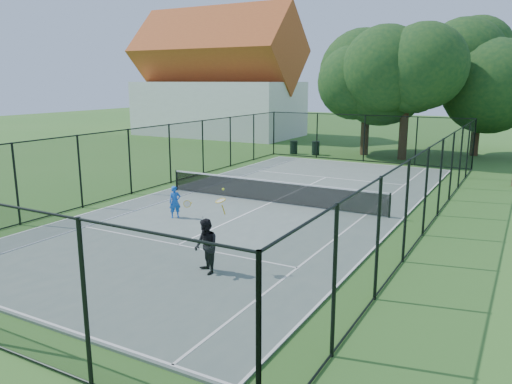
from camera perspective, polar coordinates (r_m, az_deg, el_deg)
The scene contains 12 objects.
ground at distance 21.16m, azimuth 1.74°, elevation -1.36°, with size 120.00×120.00×0.00m, color #336522.
tennis_court at distance 21.16m, azimuth 1.74°, elevation -1.28°, with size 11.00×24.00×0.06m, color slate.
tennis_net at distance 21.03m, azimuth 1.75°, elevation 0.17°, with size 10.08×0.08×0.95m.
fence at distance 20.85m, azimuth 1.77°, elevation 2.65°, with size 13.10×26.10×3.00m.
tree_near_left at distance 35.78m, azimuth 12.59°, elevation 12.20°, with size 6.28×6.28×8.19m.
tree_near_mid at distance 34.15m, azimuth 16.78°, elevation 11.14°, with size 5.65×5.65×7.38m.
tree_near_right at distance 37.80m, azimuth 24.33°, elevation 12.15°, with size 6.29×6.29×8.68m.
building at distance 48.14m, azimuth -4.36°, elevation 12.36°, with size 15.30×8.15×11.87m.
trash_bin_left at distance 35.70m, azimuth 4.33°, elevation 5.12°, with size 0.58×0.58×0.94m.
trash_bin_right at distance 35.34m, azimuth 6.83°, elevation 5.01°, with size 0.58×0.58×0.97m.
player_blue at distance 18.93m, azimuth -9.23°, elevation -1.13°, with size 0.84×0.52×1.21m.
player_black at distance 13.38m, azimuth -5.72°, elevation -6.18°, with size 0.91×0.97×2.26m.
Camera 1 is at (9.38, -18.27, 5.10)m, focal length 35.00 mm.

